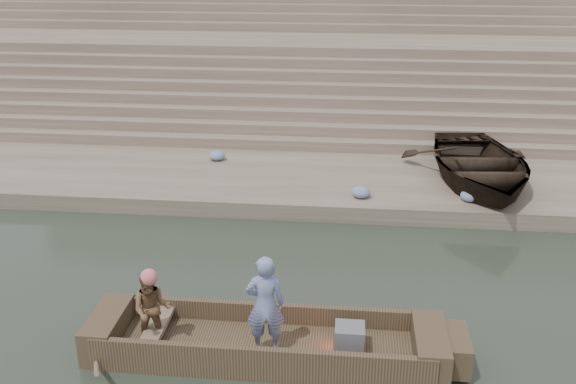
% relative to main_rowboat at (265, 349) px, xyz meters
% --- Properties ---
extents(lower_landing, '(32.00, 4.00, 0.40)m').
position_rel_main_rowboat_xyz_m(lower_landing, '(0.20, 7.17, 0.09)').
color(lower_landing, gray).
rests_on(lower_landing, ground).
extents(mid_landing, '(32.00, 3.00, 2.80)m').
position_rel_main_rowboat_xyz_m(mid_landing, '(0.20, 14.67, 1.29)').
color(mid_landing, gray).
rests_on(mid_landing, ground).
extents(upper_landing, '(32.00, 3.00, 5.20)m').
position_rel_main_rowboat_xyz_m(upper_landing, '(0.20, 21.67, 2.49)').
color(upper_landing, gray).
rests_on(upper_landing, ground).
extents(ghat_steps, '(32.00, 11.00, 5.20)m').
position_rel_main_rowboat_xyz_m(ghat_steps, '(0.20, 16.36, 1.69)').
color(ghat_steps, gray).
rests_on(ghat_steps, ground).
extents(main_rowboat, '(5.00, 1.30, 0.22)m').
position_rel_main_rowboat_xyz_m(main_rowboat, '(0.00, 0.00, 0.00)').
color(main_rowboat, brown).
rests_on(main_rowboat, ground).
extents(rowboat_trim, '(6.04, 2.63, 1.92)m').
position_rel_main_rowboat_xyz_m(rowboat_trim, '(0.21, -0.01, 0.20)').
color(rowboat_trim, brown).
rests_on(rowboat_trim, ground).
extents(standing_man, '(0.65, 0.49, 1.62)m').
position_rel_main_rowboat_xyz_m(standing_man, '(0.03, -0.17, 0.92)').
color(standing_man, navy).
rests_on(standing_man, main_rowboat).
extents(rowing_man, '(0.67, 0.56, 1.25)m').
position_rel_main_rowboat_xyz_m(rowing_man, '(-1.73, -0.18, 0.73)').
color(rowing_man, '#236B35').
rests_on(rowing_man, main_rowboat).
extents(television, '(0.46, 0.42, 0.40)m').
position_rel_main_rowboat_xyz_m(television, '(1.31, 0.00, 0.31)').
color(television, slate).
rests_on(television, main_rowboat).
extents(beached_rowboat, '(3.79, 5.03, 0.99)m').
position_rel_main_rowboat_xyz_m(beached_rowboat, '(4.42, 7.11, 0.78)').
color(beached_rowboat, '#2D2116').
rests_on(beached_rowboat, lower_landing).
extents(cloth_bundles, '(10.87, 2.91, 0.26)m').
position_rel_main_rowboat_xyz_m(cloth_bundles, '(3.74, 7.10, 0.42)').
color(cloth_bundles, '#3F5999').
rests_on(cloth_bundles, lower_landing).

